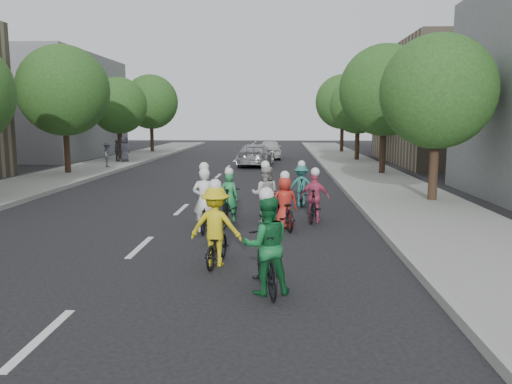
# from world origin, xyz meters

# --- Properties ---
(ground) EXTENTS (120.00, 120.00, 0.00)m
(ground) POSITION_xyz_m (0.00, 0.00, 0.00)
(ground) COLOR black
(ground) RESTS_ON ground
(sidewalk_left) EXTENTS (4.00, 80.00, 0.15)m
(sidewalk_left) POSITION_xyz_m (-8.00, 10.00, 0.07)
(sidewalk_left) COLOR gray
(sidewalk_left) RESTS_ON ground
(curb_left) EXTENTS (0.18, 80.00, 0.18)m
(curb_left) POSITION_xyz_m (-6.05, 10.00, 0.09)
(curb_left) COLOR #999993
(curb_left) RESTS_ON ground
(sidewalk_right) EXTENTS (4.00, 80.00, 0.15)m
(sidewalk_right) POSITION_xyz_m (8.00, 10.00, 0.07)
(sidewalk_right) COLOR gray
(sidewalk_right) RESTS_ON ground
(curb_right) EXTENTS (0.18, 80.00, 0.18)m
(curb_right) POSITION_xyz_m (6.05, 10.00, 0.09)
(curb_right) COLOR #999993
(curb_right) RESTS_ON ground
(bldg_sw) EXTENTS (10.00, 14.00, 8.00)m
(bldg_sw) POSITION_xyz_m (-16.00, 28.00, 4.00)
(bldg_sw) COLOR slate
(bldg_sw) RESTS_ON ground
(bldg_se) EXTENTS (10.00, 14.00, 8.00)m
(bldg_se) POSITION_xyz_m (16.00, 24.00, 4.00)
(bldg_se) COLOR gray
(bldg_se) RESTS_ON ground
(tree_l_3) EXTENTS (4.80, 4.80, 6.93)m
(tree_l_3) POSITION_xyz_m (-8.20, 15.00, 4.52)
(tree_l_3) COLOR black
(tree_l_3) RESTS_ON ground
(tree_l_4) EXTENTS (4.00, 4.00, 5.97)m
(tree_l_4) POSITION_xyz_m (-8.20, 24.00, 3.96)
(tree_l_4) COLOR black
(tree_l_4) RESTS_ON ground
(tree_l_5) EXTENTS (4.80, 4.80, 6.93)m
(tree_l_5) POSITION_xyz_m (-8.20, 33.00, 4.52)
(tree_l_5) COLOR black
(tree_l_5) RESTS_ON ground
(tree_r_0) EXTENTS (4.00, 4.00, 5.97)m
(tree_r_0) POSITION_xyz_m (8.80, 6.60, 3.96)
(tree_r_0) COLOR black
(tree_r_0) RESTS_ON ground
(tree_r_1) EXTENTS (4.80, 4.80, 6.93)m
(tree_r_1) POSITION_xyz_m (8.80, 15.60, 4.52)
(tree_r_1) COLOR black
(tree_r_1) RESTS_ON ground
(tree_r_2) EXTENTS (4.00, 4.00, 5.97)m
(tree_r_2) POSITION_xyz_m (8.80, 24.60, 3.96)
(tree_r_2) COLOR black
(tree_r_2) RESTS_ON ground
(tree_r_3) EXTENTS (4.80, 4.80, 6.93)m
(tree_r_3) POSITION_xyz_m (8.80, 33.60, 4.52)
(tree_r_3) COLOR black
(tree_r_3) RESTS_ON ground
(cyclist_0) EXTENTS (0.64, 1.60, 1.89)m
(cyclist_0) POSITION_xyz_m (1.30, 1.78, 0.61)
(cyclist_0) COLOR black
(cyclist_0) RESTS_ON ground
(cyclist_1) EXTENTS (0.96, 1.86, 1.88)m
(cyclist_1) POSITION_xyz_m (3.09, -2.97, 0.71)
(cyclist_1) COLOR black
(cyclist_1) RESTS_ON ground
(cyclist_2) EXTENTS (1.15, 1.62, 1.82)m
(cyclist_2) POSITION_xyz_m (2.00, -1.34, 0.68)
(cyclist_2) COLOR black
(cyclist_2) RESTS_ON ground
(cyclist_3) EXTENTS (0.92, 1.71, 1.62)m
(cyclist_3) POSITION_xyz_m (4.35, 3.22, 0.60)
(cyclist_3) COLOR black
(cyclist_3) RESTS_ON ground
(cyclist_4) EXTENTS (1.03, 1.99, 1.62)m
(cyclist_4) POSITION_xyz_m (3.45, 2.30, 0.57)
(cyclist_4) COLOR black
(cyclist_4) RESTS_ON ground
(cyclist_5) EXTENTS (0.73, 1.70, 1.61)m
(cyclist_5) POSITION_xyz_m (1.81, 3.26, 0.57)
(cyclist_5) COLOR black
(cyclist_5) RESTS_ON ground
(cyclist_6) EXTENTS (0.86, 1.58, 1.83)m
(cyclist_6) POSITION_xyz_m (2.89, 3.03, 0.66)
(cyclist_6) COLOR black
(cyclist_6) RESTS_ON ground
(cyclist_7) EXTENTS (0.94, 1.64, 1.60)m
(cyclist_7) POSITION_xyz_m (4.07, 5.96, 0.62)
(cyclist_7) COLOR black
(cyclist_7) RESTS_ON ground
(follow_car_lead) EXTENTS (2.51, 5.09, 1.42)m
(follow_car_lead) POSITION_xyz_m (1.74, 20.88, 0.71)
(follow_car_lead) COLOR #A4A4A9
(follow_car_lead) RESTS_ON ground
(follow_car_trail) EXTENTS (1.90, 4.40, 1.48)m
(follow_car_trail) POSITION_xyz_m (2.52, 26.70, 0.74)
(follow_car_trail) COLOR silver
(follow_car_trail) RESTS_ON ground
(spectator_0) EXTENTS (0.82, 1.11, 1.53)m
(spectator_0) POSITION_xyz_m (-7.07, 18.11, 0.92)
(spectator_0) COLOR #52525F
(spectator_0) RESTS_ON sidewalk_left
(spectator_1) EXTENTS (0.52, 0.92, 1.49)m
(spectator_1) POSITION_xyz_m (-7.83, 22.16, 0.89)
(spectator_1) COLOR #4D4D5A
(spectator_1) RESTS_ON sidewalk_left
(spectator_2) EXTENTS (0.73, 0.94, 1.71)m
(spectator_2) POSITION_xyz_m (-7.23, 21.94, 1.01)
(spectator_2) COLOR #555462
(spectator_2) RESTS_ON sidewalk_left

